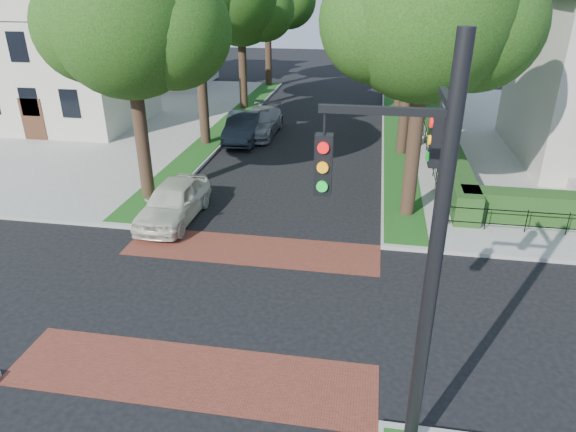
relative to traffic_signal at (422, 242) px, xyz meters
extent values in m
plane|color=black|center=(-4.89, 4.41, -4.71)|extent=(120.00, 120.00, 0.00)
cube|color=gray|center=(-24.39, 23.41, -4.63)|extent=(30.00, 30.00, 0.15)
cube|color=maroon|center=(-4.89, 7.61, -4.70)|extent=(9.00, 2.20, 0.01)
cube|color=maroon|center=(-4.89, 1.21, -4.70)|extent=(9.00, 2.20, 0.01)
cube|color=#173E11|center=(0.51, 23.51, -4.55)|extent=(1.60, 29.80, 0.02)
cube|color=#173E11|center=(-10.29, 23.51, -4.55)|extent=(1.60, 29.80, 0.02)
cylinder|color=black|center=(0.61, 11.41, -0.88)|extent=(0.56, 0.56, 7.35)
sphere|color=#17330E|center=(0.61, 11.41, 3.00)|extent=(6.20, 6.20, 6.20)
sphere|color=#17330E|center=(2.32, 11.71, 2.60)|extent=(4.65, 4.65, 4.65)
sphere|color=#17330E|center=(-0.94, 11.21, 2.70)|extent=(4.34, 4.34, 4.34)
cylinder|color=black|center=(0.61, 19.41, -0.71)|extent=(0.56, 0.56, 7.70)
sphere|color=#17330E|center=(2.43, 19.71, 2.96)|extent=(4.95, 4.95, 4.95)
sphere|color=#17330E|center=(-1.04, 19.21, 3.06)|extent=(4.62, 4.62, 4.62)
cylinder|color=black|center=(0.61, 28.41, -1.23)|extent=(0.56, 0.56, 6.65)
sphere|color=#17330E|center=(0.61, 28.41, 2.28)|extent=(5.80, 5.80, 5.80)
sphere|color=#17330E|center=(2.21, 28.71, 1.88)|extent=(4.35, 4.35, 4.35)
sphere|color=#17330E|center=(-0.84, 28.21, 1.98)|extent=(4.06, 4.06, 4.06)
cylinder|color=black|center=(0.61, 37.41, -1.06)|extent=(0.56, 0.56, 7.00)
sphere|color=#17330E|center=(2.26, 37.71, 2.24)|extent=(4.50, 4.50, 4.50)
sphere|color=#17330E|center=(-0.89, 37.21, 2.34)|extent=(4.20, 4.20, 4.20)
cylinder|color=black|center=(-10.39, 11.41, -1.06)|extent=(0.56, 0.56, 7.00)
sphere|color=#17330E|center=(-10.39, 11.41, 2.64)|extent=(6.00, 6.00, 6.00)
sphere|color=#17330E|center=(-8.74, 11.71, 2.24)|extent=(4.50, 4.50, 4.50)
sphere|color=#17330E|center=(-11.89, 11.21, 2.34)|extent=(4.20, 4.20, 4.20)
sphere|color=#17330E|center=(-10.29, 12.91, 3.14)|extent=(3.90, 3.90, 3.90)
cylinder|color=black|center=(-10.39, 19.41, -0.53)|extent=(0.56, 0.56, 8.05)
cylinder|color=black|center=(-10.39, 28.41, -1.13)|extent=(0.56, 0.56, 6.86)
sphere|color=#17330E|center=(-10.39, 28.41, 2.50)|extent=(5.60, 5.60, 5.60)
sphere|color=#17330E|center=(-8.85, 28.71, 2.10)|extent=(4.20, 4.20, 4.20)
sphere|color=#17330E|center=(-11.79, 28.21, 2.20)|extent=(3.92, 3.92, 3.92)
cylinder|color=black|center=(-10.39, 37.41, -0.99)|extent=(0.56, 0.56, 7.14)
sphere|color=#17330E|center=(-8.68, 37.71, 2.39)|extent=(4.65, 4.65, 4.65)
cube|color=#1A4016|center=(2.81, 19.41, -3.96)|extent=(1.00, 18.00, 1.20)
cube|color=beige|center=(-20.39, 22.41, -1.31)|extent=(9.00, 8.00, 6.50)
cube|color=beige|center=(-20.39, 36.41, -1.31)|extent=(9.00, 8.00, 6.50)
cylinder|color=black|center=(0.21, -0.19, -0.56)|extent=(0.26, 0.26, 8.00)
cube|color=black|center=(-0.79, -0.19, 2.24)|extent=(2.00, 0.12, 0.12)
cube|color=black|center=(0.21, 0.71, 2.24)|extent=(0.12, 1.80, 0.12)
cube|color=black|center=(-1.69, -0.19, 1.34)|extent=(0.28, 0.22, 1.00)
cylinder|color=red|center=(-1.69, -0.32, 1.66)|extent=(0.18, 0.05, 0.18)
cylinder|color=orange|center=(-1.69, -0.32, 1.34)|extent=(0.18, 0.05, 0.18)
cylinder|color=#0CB226|center=(-1.69, -0.32, 1.02)|extent=(0.18, 0.05, 0.18)
cube|color=black|center=(0.21, 1.51, 1.34)|extent=(0.22, 0.28, 1.00)
cylinder|color=red|center=(0.08, 1.51, 1.66)|extent=(0.05, 0.18, 0.18)
cylinder|color=orange|center=(0.08, 1.51, 1.34)|extent=(0.05, 0.18, 0.18)
cylinder|color=#0CB226|center=(0.08, 1.51, 1.02)|extent=(0.05, 0.18, 0.18)
imported|color=beige|center=(-8.49, 9.57, -3.92)|extent=(1.93, 4.65, 1.57)
imported|color=black|center=(-8.49, 20.66, -3.90)|extent=(2.10, 5.02, 1.61)
imported|color=gray|center=(-7.79, 22.14, -3.94)|extent=(2.27, 5.36, 1.54)
camera|label=1|loc=(-0.94, -7.90, 4.04)|focal=32.00mm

